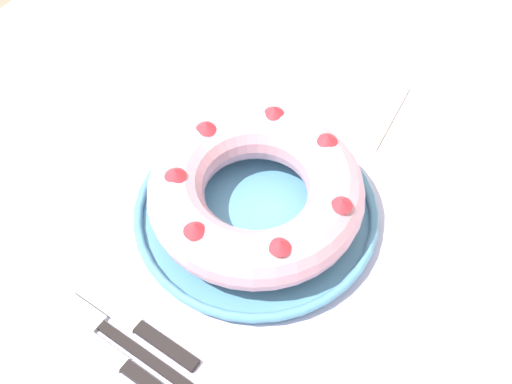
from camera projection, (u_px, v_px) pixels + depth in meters
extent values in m
cube|color=silver|center=(240.00, 224.00, 0.96)|extent=(1.58, 1.17, 0.03)
cylinder|color=brown|center=(246.00, 18.00, 1.79)|extent=(0.06, 0.06, 0.72)
cylinder|color=#518EB2|center=(256.00, 216.00, 0.94)|extent=(0.31, 0.31, 0.01)
torus|color=#518EB2|center=(256.00, 212.00, 0.93)|extent=(0.32, 0.32, 0.01)
torus|color=#E09EAD|center=(256.00, 192.00, 0.89)|extent=(0.27, 0.27, 0.07)
cone|color=red|center=(280.00, 244.00, 0.80)|extent=(0.03, 0.03, 0.01)
cone|color=red|center=(342.00, 202.00, 0.84)|extent=(0.03, 0.03, 0.01)
cone|color=red|center=(327.00, 138.00, 0.90)|extent=(0.03, 0.03, 0.01)
cone|color=red|center=(274.00, 110.00, 0.92)|extent=(0.04, 0.04, 0.01)
cone|color=red|center=(206.00, 125.00, 0.91)|extent=(0.03, 0.03, 0.01)
cone|color=red|center=(175.00, 173.00, 0.86)|extent=(0.04, 0.04, 0.01)
cone|color=red|center=(194.00, 227.00, 0.81)|extent=(0.04, 0.04, 0.01)
cube|color=black|center=(149.00, 359.00, 0.82)|extent=(0.01, 0.15, 0.01)
cube|color=silver|center=(83.00, 312.00, 0.85)|extent=(0.02, 0.06, 0.01)
cube|color=silver|center=(83.00, 336.00, 0.84)|extent=(0.02, 0.13, 0.00)
cube|color=black|center=(166.00, 346.00, 0.83)|extent=(0.02, 0.09, 0.01)
cube|color=silver|center=(104.00, 303.00, 0.86)|extent=(0.02, 0.11, 0.00)
cube|color=beige|center=(363.00, 108.00, 1.06)|extent=(0.15, 0.12, 0.00)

